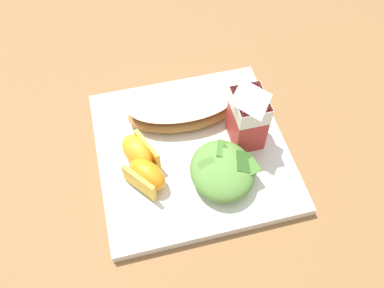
{
  "coord_description": "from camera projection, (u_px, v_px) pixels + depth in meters",
  "views": [
    {
      "loc": [
        0.33,
        -0.08,
        0.52
      ],
      "look_at": [
        0.0,
        0.0,
        0.03
      ],
      "focal_mm": 37.76,
      "sensor_mm": 36.0,
      "label": 1
    }
  ],
  "objects": [
    {
      "name": "orange_wedge_front",
      "position": [
        139.0,
        152.0,
        0.58
      ],
      "size": [
        0.07,
        0.06,
        0.04
      ],
      "color": "orange",
      "rests_on": "white_plate"
    },
    {
      "name": "white_plate",
      "position": [
        192.0,
        151.0,
        0.61
      ],
      "size": [
        0.28,
        0.28,
        0.02
      ],
      "primitive_type": "cube",
      "color": "white",
      "rests_on": "ground"
    },
    {
      "name": "green_salad_pile",
      "position": [
        222.0,
        170.0,
        0.56
      ],
      "size": [
        0.1,
        0.09,
        0.04
      ],
      "color": "#5B8E3D",
      "rests_on": "white_plate"
    },
    {
      "name": "milk_carton",
      "position": [
        249.0,
        113.0,
        0.57
      ],
      "size": [
        0.06,
        0.05,
        0.11
      ],
      "color": "#B7332D",
      "rests_on": "white_plate"
    },
    {
      "name": "orange_wedge_middle",
      "position": [
        146.0,
        176.0,
        0.56
      ],
      "size": [
        0.07,
        0.07,
        0.04
      ],
      "color": "orange",
      "rests_on": "white_plate"
    },
    {
      "name": "ground",
      "position": [
        192.0,
        153.0,
        0.62
      ],
      "size": [
        3.0,
        3.0,
        0.0
      ],
      "primitive_type": "plane",
      "color": "olive"
    },
    {
      "name": "cheesy_pizza_bread",
      "position": [
        183.0,
        108.0,
        0.63
      ],
      "size": [
        0.09,
        0.17,
        0.04
      ],
      "color": "#A87038",
      "rests_on": "white_plate"
    }
  ]
}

